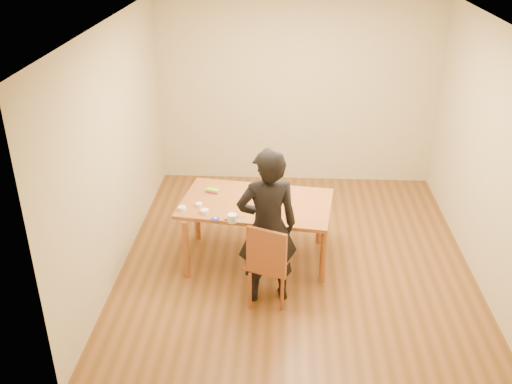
{
  "coord_description": "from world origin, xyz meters",
  "views": [
    {
      "loc": [
        -0.16,
        -5.69,
        3.7
      ],
      "look_at": [
        -0.46,
        -0.07,
        0.9
      ],
      "focal_mm": 40.0,
      "sensor_mm": 36.0,
      "label": 1
    }
  ],
  "objects_px": {
    "dining_table": "(256,204)",
    "cake": "(278,191)",
    "cake_plate": "(278,195)",
    "person": "(267,227)",
    "dining_chair": "(267,263)"
  },
  "relations": [
    {
      "from": "dining_table",
      "to": "cake_plate",
      "type": "bearing_deg",
      "value": 42.46
    },
    {
      "from": "cake_plate",
      "to": "dining_table",
      "type": "bearing_deg",
      "value": -145.13
    },
    {
      "from": "cake_plate",
      "to": "person",
      "type": "relative_size",
      "value": 0.16
    },
    {
      "from": "dining_chair",
      "to": "cake_plate",
      "type": "height_order",
      "value": "cake_plate"
    },
    {
      "from": "dining_chair",
      "to": "cake",
      "type": "bearing_deg",
      "value": 106.25
    },
    {
      "from": "cake_plate",
      "to": "person",
      "type": "height_order",
      "value": "person"
    },
    {
      "from": "dining_table",
      "to": "person",
      "type": "bearing_deg",
      "value": -70.8
    },
    {
      "from": "cake_plate",
      "to": "cake",
      "type": "bearing_deg",
      "value": 180.0
    },
    {
      "from": "dining_table",
      "to": "cake",
      "type": "distance_m",
      "value": 0.31
    },
    {
      "from": "cake",
      "to": "cake_plate",
      "type": "bearing_deg",
      "value": 0.0
    },
    {
      "from": "dining_table",
      "to": "dining_chair",
      "type": "distance_m",
      "value": 0.84
    },
    {
      "from": "cake",
      "to": "person",
      "type": "relative_size",
      "value": 0.12
    },
    {
      "from": "dining_table",
      "to": "dining_chair",
      "type": "xyz_separation_m",
      "value": [
        0.15,
        -0.78,
        -0.28
      ]
    },
    {
      "from": "dining_table",
      "to": "cake",
      "type": "bearing_deg",
      "value": 42.46
    },
    {
      "from": "dining_table",
      "to": "cake_plate",
      "type": "relative_size",
      "value": 6.15
    }
  ]
}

